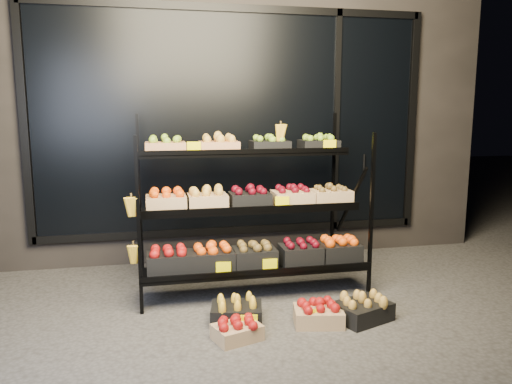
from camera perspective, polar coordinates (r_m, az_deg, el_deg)
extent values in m
plane|color=#514F4C|center=(4.36, 1.06, -13.52)|extent=(24.00, 24.00, 0.00)
cube|color=#2D2826|center=(6.57, -4.14, 9.87)|extent=(6.00, 2.00, 3.50)
cube|color=black|center=(5.57, -2.63, 7.89)|extent=(4.20, 0.04, 2.40)
cube|color=black|center=(5.71, -2.51, -4.34)|extent=(4.30, 0.06, 0.08)
cube|color=black|center=(5.64, -2.70, 20.26)|extent=(4.30, 0.06, 0.08)
cube|color=black|center=(5.61, -25.00, 7.03)|extent=(0.08, 0.06, 2.50)
cube|color=black|center=(6.27, 17.34, 7.66)|extent=(0.08, 0.06, 2.50)
cube|color=black|center=(5.87, 9.15, 7.86)|extent=(0.06, 0.06, 2.50)
cylinder|color=black|center=(6.01, 12.25, 3.02)|extent=(0.02, 0.02, 0.25)
cube|color=black|center=(4.20, -13.27, -3.92)|extent=(0.03, 0.03, 1.50)
cube|color=black|center=(4.63, 13.04, -2.67)|extent=(0.03, 0.03, 1.50)
cube|color=black|center=(5.13, -13.12, -0.57)|extent=(0.03, 0.03, 1.66)
cube|color=black|center=(5.49, 8.79, 0.21)|extent=(0.03, 0.03, 1.66)
cube|color=black|center=(4.59, 0.06, -8.80)|extent=(2.05, 0.42, 0.03)
cube|color=black|center=(4.39, 0.62, -9.17)|extent=(2.05, 0.02, 0.05)
cube|color=black|center=(4.74, -0.70, -1.94)|extent=(2.05, 0.40, 0.03)
cube|color=black|center=(4.55, -0.23, -1.97)|extent=(2.05, 0.02, 0.05)
cube|color=black|center=(4.96, -1.40, 4.41)|extent=(2.05, 0.40, 0.03)
cube|color=black|center=(4.77, -0.98, 4.63)|extent=(2.05, 0.02, 0.05)
cube|color=tan|center=(4.87, -10.32, 4.99)|extent=(0.38, 0.28, 0.11)
ellipsoid|color=#8DBC2F|center=(4.87, -10.35, 5.98)|extent=(0.32, 0.24, 0.07)
cube|color=tan|center=(4.92, -4.26, 5.15)|extent=(0.38, 0.28, 0.11)
ellipsoid|color=gold|center=(4.91, -4.27, 6.14)|extent=(0.32, 0.24, 0.07)
cube|color=black|center=(5.01, 1.58, 5.26)|extent=(0.38, 0.28, 0.11)
ellipsoid|color=#8DBC2F|center=(5.01, 1.58, 6.23)|extent=(0.32, 0.24, 0.07)
cube|color=black|center=(5.16, 7.16, 5.31)|extent=(0.38, 0.28, 0.11)
ellipsoid|color=#8DBC2F|center=(5.15, 7.18, 6.25)|extent=(0.32, 0.24, 0.07)
cube|color=tan|center=(4.64, -10.11, -1.28)|extent=(0.38, 0.28, 0.14)
ellipsoid|color=#F9580D|center=(4.62, -10.15, -0.06)|extent=(0.32, 0.24, 0.07)
cube|color=tan|center=(4.66, -5.67, -1.12)|extent=(0.38, 0.28, 0.14)
ellipsoid|color=gold|center=(4.65, -5.69, 0.10)|extent=(0.32, 0.24, 0.07)
cube|color=black|center=(4.73, -0.70, -0.93)|extent=(0.38, 0.28, 0.14)
ellipsoid|color=#5D0612|center=(4.71, -0.71, 0.27)|extent=(0.32, 0.24, 0.07)
cube|color=tan|center=(4.83, 4.18, -0.74)|extent=(0.38, 0.28, 0.14)
ellipsoid|color=#5D0612|center=(4.81, 4.20, 0.44)|extent=(0.32, 0.24, 0.07)
cube|color=tan|center=(4.95, 8.50, -0.56)|extent=(0.38, 0.28, 0.14)
ellipsoid|color=brown|center=(4.93, 8.53, 0.58)|extent=(0.32, 0.24, 0.07)
cube|color=black|center=(4.46, -9.90, -8.06)|extent=(0.38, 0.28, 0.18)
ellipsoid|color=#B40C14|center=(4.43, -9.95, -6.57)|extent=(0.32, 0.24, 0.07)
cube|color=black|center=(4.49, -5.02, -7.84)|extent=(0.38, 0.28, 0.18)
ellipsoid|color=#F9580D|center=(4.46, -5.05, -6.36)|extent=(0.32, 0.24, 0.07)
cube|color=black|center=(4.55, -0.17, -7.56)|extent=(0.38, 0.28, 0.18)
ellipsoid|color=brown|center=(4.52, -0.17, -6.11)|extent=(0.32, 0.24, 0.07)
cube|color=black|center=(4.66, 5.16, -7.20)|extent=(0.38, 0.28, 0.18)
ellipsoid|color=#5D0612|center=(4.63, 5.18, -5.77)|extent=(0.32, 0.24, 0.07)
cube|color=black|center=(4.78, 9.44, -6.86)|extent=(0.38, 0.28, 0.18)
ellipsoid|color=#F9580D|center=(4.75, 9.48, -5.47)|extent=(0.32, 0.24, 0.07)
ellipsoid|color=yellow|center=(4.17, -14.08, -0.46)|extent=(0.14, 0.08, 0.22)
ellipsoid|color=yellow|center=(4.26, -13.86, -5.78)|extent=(0.14, 0.08, 0.22)
ellipsoid|color=yellow|center=(4.93, 2.84, 7.83)|extent=(0.14, 0.08, 0.22)
cube|color=#FFEE00|center=(4.65, 3.01, -1.25)|extent=(0.13, 0.01, 0.12)
cube|color=#FFEE00|center=(5.04, 8.42, 5.24)|extent=(0.13, 0.01, 0.12)
cube|color=#FFEE00|center=(4.74, -7.10, 5.00)|extent=(0.13, 0.01, 0.12)
cube|color=#FFEE00|center=(4.37, -3.74, -8.73)|extent=(0.13, 0.01, 0.12)
cube|color=#FFEE00|center=(4.44, 1.61, -8.40)|extent=(0.13, 0.01, 0.12)
cube|color=#FFEE00|center=(3.94, -0.80, -15.21)|extent=(0.13, 0.01, 0.12)
cube|color=#FFEE00|center=(4.06, 6.60, -14.48)|extent=(0.13, 0.01, 0.12)
cube|color=tan|center=(3.87, -2.17, -15.72)|extent=(0.40, 0.34, 0.12)
ellipsoid|color=#B40C14|center=(3.83, -2.18, -14.54)|extent=(0.33, 0.29, 0.07)
cube|color=black|center=(4.15, -2.23, -13.71)|extent=(0.46, 0.37, 0.14)
ellipsoid|color=yellow|center=(4.12, -2.24, -12.44)|extent=(0.38, 0.31, 0.07)
cube|color=tan|center=(4.14, 7.14, -13.91)|extent=(0.43, 0.35, 0.13)
ellipsoid|color=#B40C14|center=(4.11, 7.16, -12.68)|extent=(0.36, 0.29, 0.07)
cube|color=black|center=(4.27, 12.07, -13.18)|extent=(0.52, 0.45, 0.15)
ellipsoid|color=gold|center=(4.23, 12.12, -11.89)|extent=(0.43, 0.38, 0.07)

